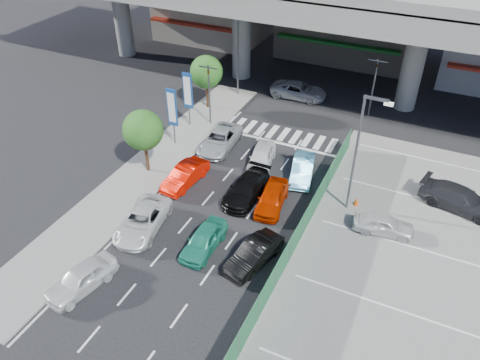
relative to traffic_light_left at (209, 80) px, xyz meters
The scene contains 26 objects.
ground 14.07m from the traffic_light_left, 62.68° to the right, with size 120.00×120.00×0.00m, color black.
parking_lot 20.28m from the traffic_light_left, 30.17° to the right, with size 12.00×28.00×0.06m, color slate.
sidewalk_left 8.93m from the traffic_light_left, 95.71° to the right, with size 4.00×30.00×0.12m, color slate.
fence_run 16.20m from the traffic_light_left, 43.73° to the right, with size 0.16×22.00×1.80m, color #1F5C35, non-canonical shape.
traffic_light_left is the anchor object (origin of this frame).
traffic_light_right 13.63m from the traffic_light_left, 30.89° to the left, with size 1.60×1.24×5.20m.
street_lamp_right 14.68m from the traffic_light_left, 24.16° to the right, with size 1.65×0.22×8.00m.
street_lamp_left 6.06m from the traffic_light_left, 91.20° to the left, with size 1.65×0.22×8.00m.
signboard_near 4.22m from the traffic_light_left, 104.02° to the right, with size 0.80×0.14×4.70m.
signboard_far 1.93m from the traffic_light_left, 144.30° to the right, with size 0.80×0.14×4.70m.
tree_near 8.06m from the traffic_light_left, 95.71° to the right, with size 2.80×2.80×4.80m.
tree_far 3.02m from the traffic_light_left, 122.62° to the left, with size 2.80×2.80×4.80m.
van_white_back_left 18.98m from the traffic_light_left, 83.21° to the right, with size 1.63×4.05×1.38m, color silver.
sedan_white_mid_left 13.94m from the traffic_light_left, 79.57° to the right, with size 2.22×4.80×1.34m, color silver.
taxi_teal_mid 15.16m from the traffic_light_left, 63.34° to the right, with size 1.56×3.88×1.32m, color #218B6D.
hatch_black_mid_right 16.60m from the traffic_light_left, 53.28° to the right, with size 1.40×4.02×1.33m, color black.
taxi_orange_left 9.09m from the traffic_light_left, 73.59° to the right, with size 1.43×4.10×1.35m, color red.
sedan_black_mid 10.83m from the traffic_light_left, 48.51° to the right, with size 1.89×4.65×1.35m, color black.
taxi_orange_right 12.24m from the traffic_light_left, 42.23° to the right, with size 1.63×4.05×1.38m, color #C02600.
wagon_silver_front_left 4.99m from the traffic_light_left, 50.94° to the right, with size 2.27×4.93×1.37m, color #A3A7AB.
sedan_white_front_mid 8.02m from the traffic_light_left, 31.34° to the right, with size 1.63×4.05×1.38m, color white.
kei_truck_front_right 10.78m from the traffic_light_left, 22.90° to the right, with size 1.42×4.07×1.34m, color #64BEF0.
crossing_wagon_silver 9.87m from the traffic_light_left, 57.58° to the left, with size 2.35×5.10×1.42m, color #A7AAAE.
parked_sedan_white 17.75m from the traffic_light_left, 25.28° to the right, with size 1.45×3.61×1.23m, color silver.
parked_sedan_dgrey 20.19m from the traffic_light_left, ahead, with size 2.03×5.00×1.45m, color #27282B.
traffic_cone 15.21m from the traffic_light_left, 21.95° to the right, with size 0.32×0.32×0.63m, color #DC520C.
Camera 1 is at (10.73, -18.22, 19.38)m, focal length 35.00 mm.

